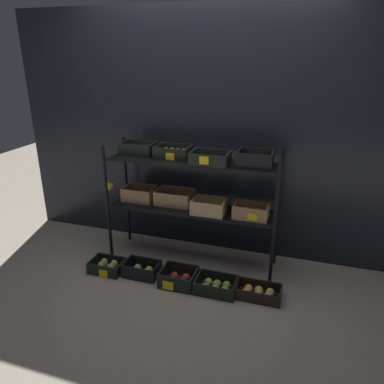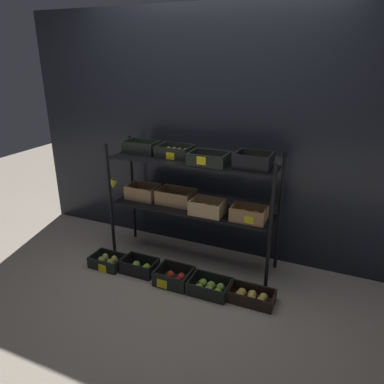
{
  "view_description": "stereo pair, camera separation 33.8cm",
  "coord_description": "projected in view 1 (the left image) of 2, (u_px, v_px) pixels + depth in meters",
  "views": [
    {
      "loc": [
        0.96,
        -3.01,
        1.93
      ],
      "look_at": [
        0.0,
        0.0,
        0.72
      ],
      "focal_mm": 34.11,
      "sensor_mm": 36.0,
      "label": 1
    },
    {
      "loc": [
        1.28,
        -2.89,
        1.93
      ],
      "look_at": [
        0.0,
        0.0,
        0.72
      ],
      "focal_mm": 34.11,
      "sensor_mm": 36.0,
      "label": 2
    }
  ],
  "objects": [
    {
      "name": "ground_plane",
      "position": [
        192.0,
        260.0,
        3.64
      ],
      "size": [
        10.0,
        10.0,
        0.0
      ],
      "primitive_type": "plane",
      "color": "gray"
    },
    {
      "name": "crate_ground_right_apple_green",
      "position": [
        216.0,
        286.0,
        3.15
      ],
      "size": [
        0.35,
        0.25,
        0.12
      ],
      "color": "black",
      "rests_on": "ground_plane"
    },
    {
      "name": "crate_ground_apple_green",
      "position": [
        142.0,
        270.0,
        3.37
      ],
      "size": [
        0.32,
        0.22,
        0.13
      ],
      "color": "black",
      "rests_on": "ground_plane"
    },
    {
      "name": "storefront_wall",
      "position": [
        204.0,
        135.0,
        3.58
      ],
      "size": [
        3.97,
        0.12,
        2.35
      ],
      "primitive_type": "cube",
      "color": "black",
      "rests_on": "ground_plane"
    },
    {
      "name": "display_rack",
      "position": [
        191.0,
        185.0,
        3.36
      ],
      "size": [
        1.68,
        0.43,
        1.16
      ],
      "color": "black",
      "rests_on": "ground_plane"
    },
    {
      "name": "crate_ground_apple_gold",
      "position": [
        258.0,
        293.0,
        3.07
      ],
      "size": [
        0.38,
        0.21,
        0.1
      ],
      "color": "black",
      "rests_on": "ground_plane"
    },
    {
      "name": "crate_ground_apple_red",
      "position": [
        179.0,
        279.0,
        3.24
      ],
      "size": [
        0.31,
        0.26,
        0.14
      ],
      "color": "black",
      "rests_on": "ground_plane"
    },
    {
      "name": "crate_ground_pear",
      "position": [
        107.0,
        266.0,
        3.44
      ],
      "size": [
        0.31,
        0.23,
        0.11
      ],
      "color": "black",
      "rests_on": "ground_plane"
    }
  ]
}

